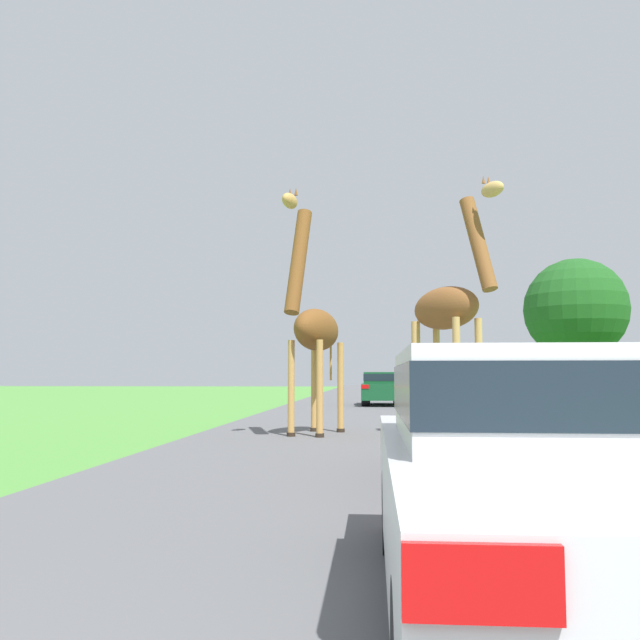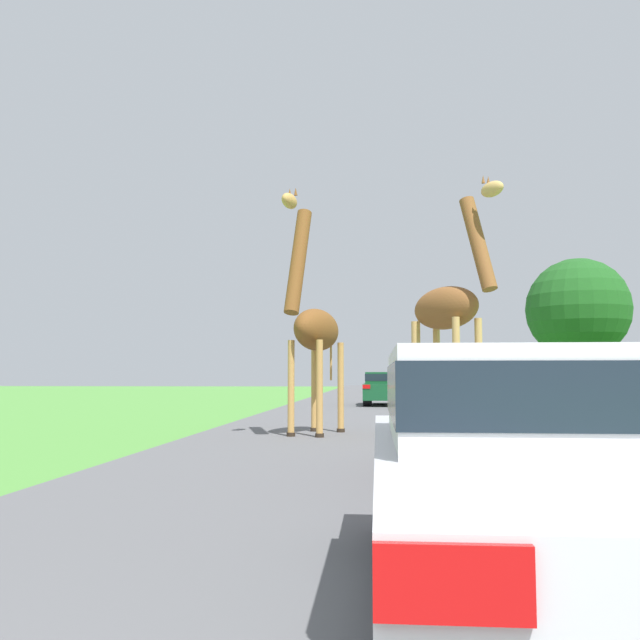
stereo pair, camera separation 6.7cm
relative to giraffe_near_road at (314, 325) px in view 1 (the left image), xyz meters
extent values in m
cube|color=#5B5B5E|center=(1.03, 15.59, -2.35)|extent=(7.22, 120.00, 0.00)
cylinder|color=tan|center=(0.17, -0.58, -1.35)|extent=(0.14, 0.14, 2.01)
cylinder|color=#2D2319|center=(0.17, -0.58, -2.31)|extent=(0.18, 0.18, 0.08)
cylinder|color=tan|center=(-0.44, -0.41, -1.35)|extent=(0.14, 0.14, 2.01)
cylinder|color=#2D2319|center=(-0.44, -0.41, -2.31)|extent=(0.18, 0.18, 0.08)
cylinder|color=tan|center=(0.53, 0.73, -1.35)|extent=(0.14, 0.14, 2.01)
cylinder|color=#2D2319|center=(0.53, 0.73, -2.31)|extent=(0.18, 0.18, 0.08)
cylinder|color=tan|center=(-0.08, 0.90, -1.35)|extent=(0.14, 0.14, 2.01)
cylinder|color=#2D2319|center=(-0.08, 0.90, -2.31)|extent=(0.18, 0.18, 0.08)
ellipsoid|color=brown|center=(0.05, 0.16, -0.10)|extent=(1.24, 2.07, 0.92)
cylinder|color=brown|center=(-0.25, -0.88, 1.25)|extent=(0.56, 1.05, 2.28)
ellipsoid|color=tan|center=(-0.37, -1.33, 2.39)|extent=(0.38, 0.60, 0.30)
cylinder|color=tan|center=(0.29, 1.05, -0.65)|extent=(0.05, 0.05, 1.10)
cone|color=brown|center=(-0.27, -1.19, 2.62)|extent=(0.07, 0.07, 0.16)
cone|color=brown|center=(-0.39, -1.15, 2.62)|extent=(0.07, 0.07, 0.16)
cylinder|color=tan|center=(3.39, -0.73, -1.14)|extent=(0.15, 0.15, 2.42)
cylinder|color=#2D2319|center=(3.39, -0.73, -2.31)|extent=(0.19, 0.19, 0.09)
cylinder|color=tan|center=(2.90, -1.07, -1.14)|extent=(0.15, 0.15, 2.42)
cylinder|color=#2D2319|center=(2.90, -1.07, -2.31)|extent=(0.19, 0.19, 0.09)
cylinder|color=tan|center=(2.65, 0.34, -1.14)|extent=(0.15, 0.15, 2.42)
cylinder|color=#2D2319|center=(2.65, 0.34, -2.31)|extent=(0.19, 0.19, 0.09)
cylinder|color=tan|center=(2.16, 0.01, -1.14)|extent=(0.15, 0.15, 2.42)
cylinder|color=#2D2319|center=(2.16, 0.01, -2.31)|extent=(0.19, 0.19, 0.09)
ellipsoid|color=brown|center=(2.77, -0.36, 0.31)|extent=(1.63, 1.93, 0.89)
cylinder|color=brown|center=(3.34, -1.19, 1.50)|extent=(0.75, 0.91, 1.98)
ellipsoid|color=tan|center=(3.58, -1.54, 2.48)|extent=(0.51, 0.60, 0.30)
cylinder|color=tan|center=(2.27, 0.37, -0.35)|extent=(0.05, 0.05, 1.33)
cone|color=brown|center=(3.54, -1.36, 2.71)|extent=(0.07, 0.07, 0.16)
cone|color=brown|center=(3.43, -1.44, 2.71)|extent=(0.07, 0.07, 0.16)
cube|color=silver|center=(2.26, -10.88, -1.77)|extent=(1.85, 4.30, 0.68)
cube|color=silver|center=(2.26, -10.88, -1.20)|extent=(1.67, 1.94, 0.46)
cube|color=#19232D|center=(2.26, -10.88, -1.17)|extent=(1.68, 1.95, 0.28)
cube|color=red|center=(1.50, -13.05, -1.53)|extent=(0.33, 0.03, 0.16)
cylinder|color=black|center=(1.52, -9.59, -2.06)|extent=(0.37, 0.58, 0.58)
cylinder|color=black|center=(3.00, -9.59, -2.06)|extent=(0.37, 0.58, 0.58)
cube|color=maroon|center=(3.12, -6.11, -1.76)|extent=(1.86, 4.30, 0.65)
cube|color=maroon|center=(3.12, -6.11, -1.14)|extent=(1.68, 1.93, 0.59)
cube|color=#19232D|center=(3.12, -6.11, -1.11)|extent=(1.70, 1.95, 0.36)
cube|color=red|center=(2.35, -8.27, -1.53)|extent=(0.34, 0.03, 0.15)
cylinder|color=black|center=(2.37, -4.82, -2.03)|extent=(0.37, 0.64, 0.64)
cylinder|color=black|center=(3.86, -4.82, -2.03)|extent=(0.37, 0.64, 0.64)
cylinder|color=black|center=(2.37, -7.40, -2.03)|extent=(0.37, 0.64, 0.64)
cylinder|color=black|center=(3.86, -7.40, -2.03)|extent=(0.37, 0.64, 0.64)
cube|color=#144C28|center=(1.63, 14.90, -1.76)|extent=(1.73, 4.11, 0.66)
cube|color=#144C28|center=(1.63, 14.90, -1.19)|extent=(1.55, 1.85, 0.49)
cube|color=#19232D|center=(1.63, 14.90, -1.16)|extent=(1.57, 1.87, 0.30)
cube|color=red|center=(0.93, 12.84, -1.53)|extent=(0.31, 0.03, 0.16)
cube|color=red|center=(2.34, 12.84, -1.53)|extent=(0.31, 0.03, 0.16)
cylinder|color=black|center=(0.94, 16.13, -2.05)|extent=(0.35, 0.61, 0.61)
cylinder|color=black|center=(2.32, 16.13, -2.05)|extent=(0.35, 0.61, 0.61)
cylinder|color=black|center=(0.94, 13.67, -2.05)|extent=(0.35, 0.61, 0.61)
cylinder|color=black|center=(2.32, 13.67, -2.05)|extent=(0.35, 0.61, 0.61)
cylinder|color=#4C3828|center=(11.29, 19.69, -0.46)|extent=(0.63, 0.63, 3.79)
sphere|color=#1E561E|center=(11.29, 19.69, 2.20)|extent=(5.03, 5.03, 5.03)
camera|label=1|loc=(1.27, -14.52, -1.09)|focal=38.00mm
camera|label=2|loc=(1.34, -14.51, -1.09)|focal=38.00mm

